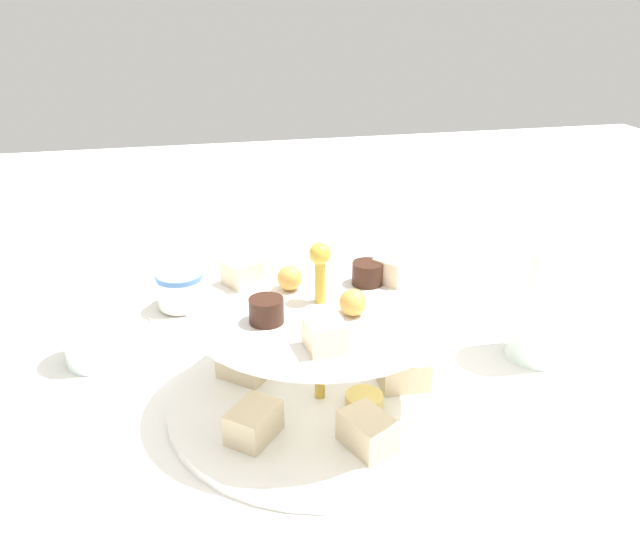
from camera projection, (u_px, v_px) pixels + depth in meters
ground_plane at (320, 405)px, 0.64m from camera, size 2.40×2.40×0.00m
tiered_serving_stand at (320, 361)px, 0.62m from camera, size 0.29×0.29×0.17m
water_glass_tall_right at (543, 304)px, 0.70m from camera, size 0.07×0.07×0.13m
water_glass_short_left at (93, 334)px, 0.71m from camera, size 0.06×0.06×0.07m
teacup_with_saucer at (181, 292)px, 0.82m from camera, size 0.09×0.09×0.05m
butter_knife_right at (341, 277)px, 0.92m from camera, size 0.17×0.06×0.00m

